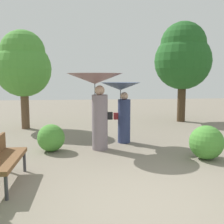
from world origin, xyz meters
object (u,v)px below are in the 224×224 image
(person_left, at_px, (96,92))
(park_bench, at_px, (1,157))
(person_right, at_px, (122,99))
(tree_near_right, at_px, (183,56))
(tree_mid_left, at_px, (23,64))

(person_left, relative_size, park_bench, 1.37)
(person_right, relative_size, tree_near_right, 0.42)
(person_left, relative_size, tree_near_right, 0.47)
(park_bench, height_order, tree_mid_left, tree_mid_left)
(park_bench, bearing_deg, person_left, -39.40)
(park_bench, bearing_deg, tree_near_right, -41.72)
(person_right, distance_m, tree_mid_left, 4.41)
(tree_mid_left, bearing_deg, person_left, -52.23)
(tree_near_right, bearing_deg, person_right, -131.87)
(person_left, height_order, park_bench, person_left)
(person_right, height_order, tree_near_right, tree_near_right)
(tree_near_right, height_order, tree_mid_left, tree_near_right)
(person_left, xyz_separation_m, park_bench, (-1.86, -2.24, -1.05))
(person_right, xyz_separation_m, tree_near_right, (3.22, 3.59, 1.56))
(park_bench, xyz_separation_m, tree_mid_left, (-0.70, 5.55, 1.95))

